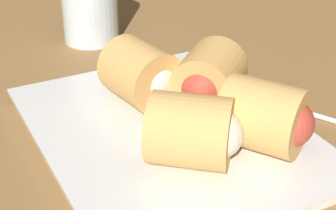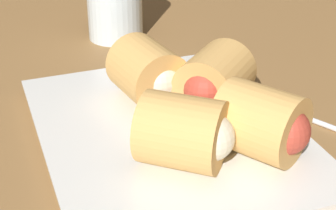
{
  "view_description": "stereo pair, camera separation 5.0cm",
  "coord_description": "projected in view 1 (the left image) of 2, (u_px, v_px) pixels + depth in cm",
  "views": [
    {
      "loc": [
        -40.8,
        18.89,
        28.69
      ],
      "look_at": [
        -3.76,
        0.02,
        5.8
      ],
      "focal_mm": 60.0,
      "sensor_mm": 36.0,
      "label": 1
    },
    {
      "loc": [
        -42.8,
        14.3,
        28.69
      ],
      "look_at": [
        -3.76,
        0.02,
        5.8
      ],
      "focal_mm": 60.0,
      "sensor_mm": 36.0,
      "label": 2
    }
  ],
  "objects": [
    {
      "name": "roll_front_right",
      "position": [
        146.0,
        75.0,
        0.51
      ],
      "size": [
        7.6,
        6.71,
        5.74
      ],
      "color": "#DBA356",
      "rests_on": "serving_plate"
    },
    {
      "name": "roll_back_right",
      "position": [
        196.0,
        131.0,
        0.43
      ],
      "size": [
        8.36,
        8.42,
        5.74
      ],
      "color": "#DBA356",
      "rests_on": "serving_plate"
    },
    {
      "name": "serving_plate",
      "position": [
        168.0,
        135.0,
        0.49
      ],
      "size": [
        27.57,
        21.57,
        1.5
      ],
      "color": "silver",
      "rests_on": "table_surface"
    },
    {
      "name": "roll_front_left",
      "position": [
        208.0,
        79.0,
        0.5
      ],
      "size": [
        8.41,
        8.44,
        5.74
      ],
      "color": "#DBA356",
      "rests_on": "serving_plate"
    },
    {
      "name": "roll_back_left",
      "position": [
        269.0,
        118.0,
        0.44
      ],
      "size": [
        8.31,
        8.17,
        5.74
      ],
      "color": "#DBA356",
      "rests_on": "serving_plate"
    },
    {
      "name": "table_surface",
      "position": [
        150.0,
        132.0,
        0.53
      ],
      "size": [
        180.0,
        140.0,
        2.0
      ],
      "color": "olive",
      "rests_on": "ground"
    }
  ]
}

